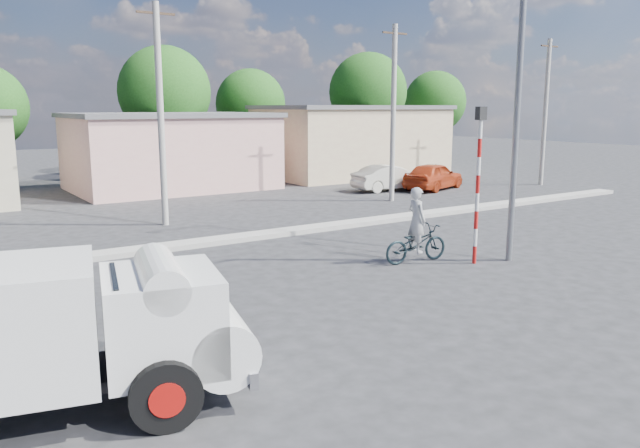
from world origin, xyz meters
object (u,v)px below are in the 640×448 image
truck (52,333)px  car_red (434,176)px  car_cream (390,178)px  streetlight (515,84)px  traffic_pole (478,172)px  bicycle (416,244)px  cyclist (416,230)px

truck → car_red: bearing=48.1°
truck → car_cream: size_ratio=1.41×
streetlight → traffic_pole: bearing=162.3°
bicycle → car_red: bearing=-40.1°
traffic_pole → streetlight: streetlight is taller
bicycle → cyclist: bearing=0.0°
car_red → streetlight: streetlight is taller
car_cream → streetlight: bearing=156.9°
truck → bicycle: truck is taller
truck → streetlight: 13.35m
car_red → streetlight: (-9.33, -12.65, 4.24)m
car_red → streetlight: bearing=125.0°
truck → car_cream: truck is taller
cyclist → car_cream: (9.34, 12.31, -0.25)m
car_cream → car_red: 2.41m
truck → car_red: size_ratio=1.35×
car_cream → streetlight: (-7.13, -13.65, 4.29)m
cyclist → bicycle: bearing=0.0°
bicycle → traffic_pole: traffic_pole is taller
cyclist → traffic_pole: bearing=-123.7°
streetlight → cyclist: bearing=148.8°
bicycle → streetlight: size_ratio=0.23×
car_cream → bicycle: bearing=147.3°
bicycle → traffic_pole: bearing=-123.7°
bicycle → car_cream: 15.45m
truck → streetlight: bearing=24.8°
car_cream → traffic_pole: bearing=153.4°
cyclist → streetlight: size_ratio=0.21×
traffic_pole → car_red: bearing=50.3°
traffic_pole → truck: bearing=-166.3°
cyclist → truck: bearing=116.1°
car_red → cyclist: bearing=115.9°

